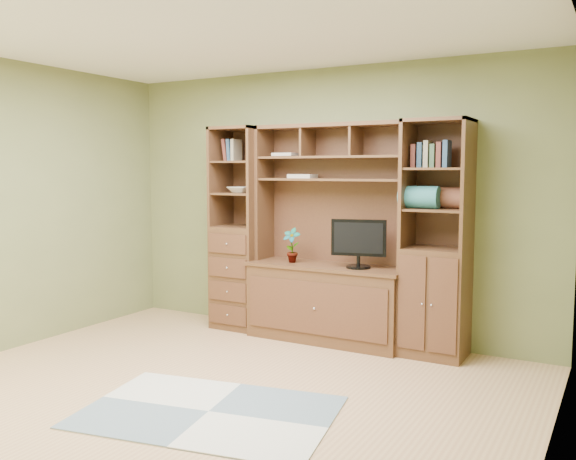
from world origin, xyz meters
The scene contains 11 objects.
room centered at (0.00, 0.00, 1.30)m, with size 4.60×4.10×2.64m.
center_hutch centered at (0.14, 1.73, 1.02)m, with size 1.54×0.53×2.05m, color #4E2F1B.
left_tower centered at (-0.86, 1.77, 1.02)m, with size 0.50×0.45×2.05m, color #4E2F1B.
right_tower centered at (1.16, 1.77, 1.02)m, with size 0.55×0.45×2.05m, color #4E2F1B.
rug centered at (0.20, -0.22, 0.01)m, with size 1.66×1.11×0.01m, color #9EA4A3.
monitor centered at (0.48, 1.70, 1.04)m, with size 0.50×0.22×0.61m, color black.
orchid centered at (-0.22, 1.70, 0.90)m, with size 0.18×0.12×0.34m, color #B5493D.
magazines centered at (-0.17, 1.82, 1.56)m, with size 0.25×0.18×0.04m, color #AFA295.
bowl centered at (-0.86, 1.77, 1.42)m, with size 0.24×0.24×0.06m, color beige.
blanket_teal centered at (1.02, 1.73, 1.39)m, with size 0.33×0.19×0.19m, color #2A6E70.
blanket_red centered at (1.27, 1.85, 1.38)m, with size 0.33×0.18×0.18m, color brown.
Camera 1 is at (2.59, -3.40, 1.62)m, focal length 38.00 mm.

